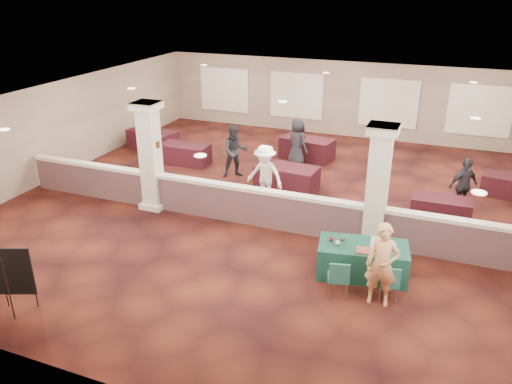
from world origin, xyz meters
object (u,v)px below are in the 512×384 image
at_px(conf_chair_side, 339,276).
at_px(far_table_front_center, 287,178).
at_px(far_table_back_left, 153,140).
at_px(near_table, 362,260).
at_px(far_table_back_center, 307,148).
at_px(woman, 382,265).
at_px(attendee_c, 463,185).
at_px(conf_chair_main, 389,281).
at_px(far_table_front_left, 185,154).
at_px(attendee_d, 297,143).
at_px(attendee_b, 265,175).
at_px(easel_board, 11,272).
at_px(attendee_a, 235,151).
at_px(far_table_front_right, 440,209).
at_px(far_table_back_right, 510,187).

relative_size(conf_chair_side, far_table_front_center, 0.46).
bearing_deg(far_table_back_left, far_table_front_center, -17.41).
height_order(near_table, far_table_back_left, far_table_back_left).
bearing_deg(near_table, far_table_back_center, 104.97).
xyz_separation_m(near_table, conf_chair_side, (-0.31, -1.09, 0.14)).
bearing_deg(far_table_back_left, woman, -35.48).
bearing_deg(attendee_c, far_table_front_center, 141.04).
height_order(conf_chair_main, far_table_front_left, conf_chair_main).
height_order(far_table_back_left, far_table_back_center, same).
relative_size(far_table_front_left, attendee_d, 1.00).
bearing_deg(attendee_b, far_table_back_left, 161.41).
bearing_deg(easel_board, near_table, 10.91).
bearing_deg(far_table_back_left, conf_chair_main, -34.57).
bearing_deg(attendee_b, attendee_a, 144.69).
bearing_deg(attendee_a, far_table_back_left, 128.36).
xyz_separation_m(far_table_front_center, attendee_c, (5.28, 0.27, 0.43)).
height_order(woman, far_table_front_center, woman).
relative_size(attendee_a, attendee_d, 1.02).
relative_size(near_table, easel_board, 1.34).
xyz_separation_m(attendee_c, attendee_d, (-5.63, 2.00, 0.07)).
bearing_deg(far_table_front_right, conf_chair_side, -111.05).
bearing_deg(far_table_back_right, far_table_back_left, -179.73).
xyz_separation_m(far_table_front_left, far_table_back_left, (-1.97, 0.93, 0.03)).
xyz_separation_m(conf_chair_main, far_table_front_left, (-8.24, 6.10, -0.14)).
relative_size(conf_chair_main, easel_board, 0.58).
relative_size(far_table_back_left, attendee_d, 1.10).
xyz_separation_m(woman, far_table_back_center, (-4.00, 8.41, -0.52)).
bearing_deg(near_table, attendee_a, 128.08).
bearing_deg(attendee_d, far_table_back_left, 34.77).
bearing_deg(far_table_front_center, far_table_back_right, 16.87).
distance_m(conf_chair_main, attendee_b, 5.72).
bearing_deg(woman, attendee_a, 132.79).
relative_size(conf_chair_main, woman, 0.47).
height_order(woman, attendee_c, woman).
xyz_separation_m(far_table_back_center, attendee_d, (-0.11, -0.96, 0.50)).
bearing_deg(attendee_a, conf_chair_side, -82.15).
bearing_deg(easel_board, conf_chair_main, 2.82).
height_order(conf_chair_side, attendee_c, attendee_c).
height_order(far_table_front_right, far_table_back_center, far_table_back_center).
xyz_separation_m(far_table_back_left, attendee_a, (4.25, -1.48, 0.51)).
distance_m(far_table_back_right, attendee_c, 2.33).
xyz_separation_m(conf_chair_side, far_table_back_left, (-9.19, 7.29, -0.13)).
bearing_deg(near_table, attendee_d, 108.84).
distance_m(far_table_front_center, attendee_c, 5.30).
height_order(easel_board, far_table_front_left, easel_board).
bearing_deg(easel_board, attendee_c, 23.98).
bearing_deg(far_table_back_left, far_table_back_right, 0.27).
xyz_separation_m(conf_chair_main, far_table_back_center, (-4.17, 8.29, -0.11)).
bearing_deg(woman, far_table_back_right, 64.96).
xyz_separation_m(far_table_back_center, attendee_c, (5.53, -2.96, 0.43)).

